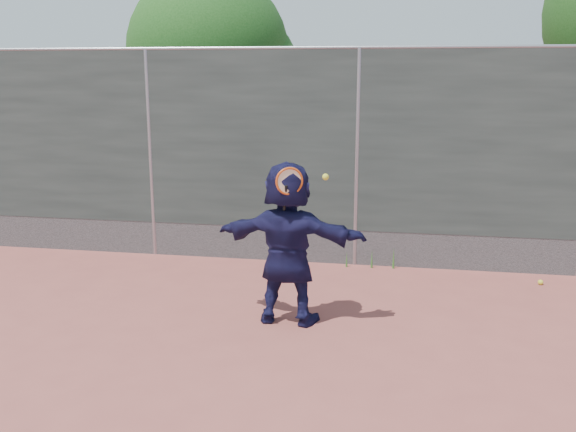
# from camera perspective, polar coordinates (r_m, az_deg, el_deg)

# --- Properties ---
(ground) EXTENTS (80.00, 80.00, 0.00)m
(ground) POSITION_cam_1_polar(r_m,az_deg,el_deg) (5.99, 3.31, -14.09)
(ground) COLOR #9E4C42
(ground) RESTS_ON ground
(player) EXTENTS (1.69, 0.66, 1.79)m
(player) POSITION_cam_1_polar(r_m,az_deg,el_deg) (6.90, 0.00, -2.41)
(player) COLOR #16153C
(player) RESTS_ON ground
(ball_ground) EXTENTS (0.07, 0.07, 0.07)m
(ball_ground) POSITION_cam_1_polar(r_m,az_deg,el_deg) (8.94, 21.54, -5.50)
(ball_ground) COLOR yellow
(ball_ground) RESTS_ON ground
(fence) EXTENTS (20.00, 0.06, 3.03)m
(fence) POSITION_cam_1_polar(r_m,az_deg,el_deg) (8.90, 6.16, 5.50)
(fence) COLOR #38423D
(fence) RESTS_ON ground
(swing_action) EXTENTS (0.54, 0.16, 0.51)m
(swing_action) POSITION_cam_1_polar(r_m,az_deg,el_deg) (6.55, 0.42, 3.00)
(swing_action) COLOR #CA4813
(swing_action) RESTS_ON ground
(tree_left) EXTENTS (3.15, 3.00, 4.53)m
(tree_left) POSITION_cam_1_polar(r_m,az_deg,el_deg) (12.35, -6.31, 13.86)
(tree_left) COLOR #382314
(tree_left) RESTS_ON ground
(weed_clump) EXTENTS (0.68, 0.07, 0.30)m
(weed_clump) POSITION_cam_1_polar(r_m,az_deg,el_deg) (9.07, 7.74, -3.77)
(weed_clump) COLOR #387226
(weed_clump) RESTS_ON ground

